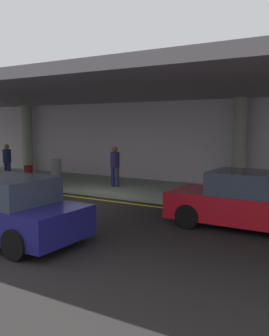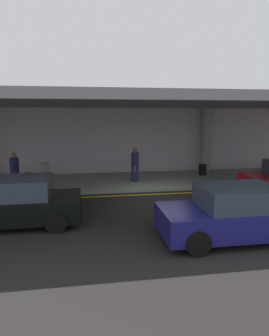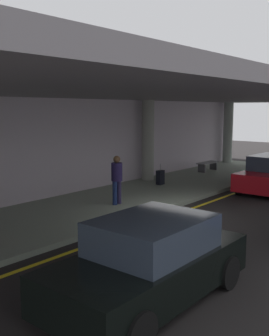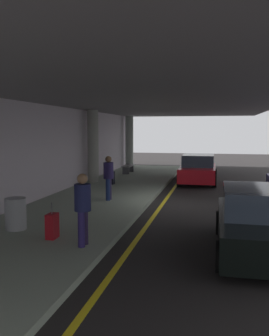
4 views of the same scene
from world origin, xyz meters
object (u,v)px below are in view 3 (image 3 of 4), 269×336
at_px(support_column_center, 228,133).
at_px(car_black, 150,262).
at_px(suitcase_upright_primary, 160,177).
at_px(support_column_left_mid, 148,140).
at_px(bench_metal, 208,164).
at_px(person_waiting_for_ride, 117,177).

height_order(support_column_center, car_black, support_column_center).
distance_m(car_black, suitcase_upright_primary, 10.40).
bearing_deg(support_column_left_mid, bench_metal, -11.95).
bearing_deg(suitcase_upright_primary, support_column_center, 31.49).
xyz_separation_m(support_column_center, suitcase_upright_primary, (-8.63, -1.17, -1.51)).
bearing_deg(support_column_left_mid, suitcase_upright_primary, -118.36).
bearing_deg(person_waiting_for_ride, car_black, -57.54).
xyz_separation_m(support_column_left_mid, bench_metal, (4.07, -0.86, -1.47)).
relative_size(support_column_left_mid, suitcase_upright_primary, 4.06).
relative_size(person_waiting_for_ride, suitcase_upright_primary, 1.87).
height_order(support_column_center, suitcase_upright_primary, support_column_center).
bearing_deg(suitcase_upright_primary, support_column_left_mid, 85.39).
height_order(support_column_center, bench_metal, support_column_center).
distance_m(support_column_center, suitcase_upright_primary, 8.84).
bearing_deg(bench_metal, support_column_left_mid, 168.05).
height_order(person_waiting_for_ride, bench_metal, person_waiting_for_ride).
bearing_deg(support_column_center, suitcase_upright_primary, -172.26).
height_order(person_waiting_for_ride, suitcase_upright_primary, person_waiting_for_ride).
relative_size(support_column_center, person_waiting_for_ride, 2.17).
height_order(car_black, suitcase_upright_primary, car_black).
height_order(support_column_left_mid, suitcase_upright_primary, support_column_left_mid).
height_order(suitcase_upright_primary, bench_metal, suitcase_upright_primary).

